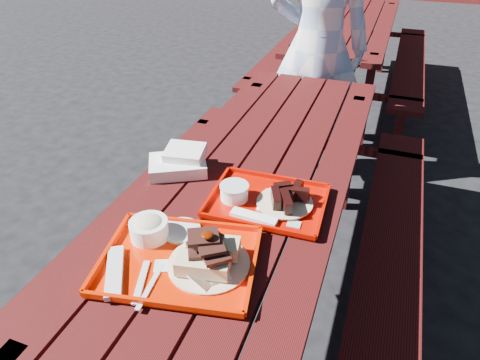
{
  "coord_description": "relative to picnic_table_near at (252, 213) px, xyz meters",
  "views": [
    {
      "loc": [
        0.45,
        -1.37,
        1.67
      ],
      "look_at": [
        0.0,
        -0.15,
        0.82
      ],
      "focal_mm": 32.0,
      "sensor_mm": 36.0,
      "label": 1
    }
  ],
  "objects": [
    {
      "name": "person",
      "position": [
        -0.03,
        1.38,
        0.32
      ],
      "size": [
        0.68,
        0.48,
        1.76
      ],
      "primitive_type": "imported",
      "rotation": [
        0.0,
        0.0,
        3.24
      ],
      "color": "#ADCBF1",
      "rests_on": "ground"
    },
    {
      "name": "picnic_table_near",
      "position": [
        0.0,
        0.0,
        0.0
      ],
      "size": [
        1.41,
        2.4,
        0.75
      ],
      "color": "#440E0D",
      "rests_on": "ground"
    },
    {
      "name": "far_tray",
      "position": [
        0.1,
        -0.17,
        0.21
      ],
      "size": [
        0.42,
        0.34,
        0.07
      ],
      "color": "#AF0A00",
      "rests_on": "picnic_table_near"
    },
    {
      "name": "picnic_table_far",
      "position": [
        0.0,
        2.8,
        0.0
      ],
      "size": [
        1.41,
        2.4,
        0.75
      ],
      "color": "#440E0D",
      "rests_on": "ground"
    },
    {
      "name": "near_tray",
      "position": [
        -0.05,
        -0.53,
        0.22
      ],
      "size": [
        0.52,
        0.44,
        0.15
      ],
      "color": "red",
      "rests_on": "picnic_table_near"
    },
    {
      "name": "white_cloth",
      "position": [
        -0.29,
        -0.06,
        0.23
      ],
      "size": [
        0.27,
        0.25,
        0.09
      ],
      "color": "white",
      "rests_on": "picnic_table_near"
    },
    {
      "name": "ground",
      "position": [
        0.0,
        0.0,
        -0.56
      ],
      "size": [
        60.0,
        60.0,
        0.0
      ],
      "primitive_type": "plane",
      "color": "black",
      "rests_on": "ground"
    }
  ]
}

